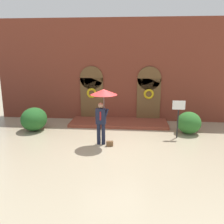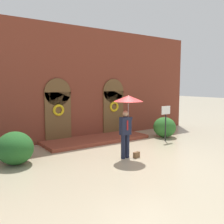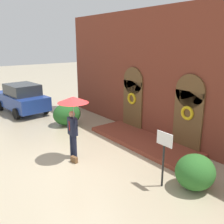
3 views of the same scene
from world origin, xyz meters
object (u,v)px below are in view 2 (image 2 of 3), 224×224
(person_with_umbrella, at_px, (128,108))
(shrub_right, at_px, (164,127))
(handbag, at_px, (136,155))
(sign_post, at_px, (166,117))
(shrub_left, at_px, (15,148))

(person_with_umbrella, distance_m, shrub_right, 4.52)
(handbag, relative_size, sign_post, 0.16)
(person_with_umbrella, height_order, shrub_right, person_with_umbrella)
(handbag, bearing_deg, shrub_left, 144.51)
(handbag, distance_m, shrub_right, 4.16)
(sign_post, bearing_deg, handbag, -155.46)
(handbag, relative_size, shrub_left, 0.19)
(person_with_umbrella, xyz_separation_m, sign_post, (3.25, 1.15, -0.75))
(sign_post, distance_m, shrub_right, 1.13)
(handbag, height_order, sign_post, sign_post)
(person_with_umbrella, xyz_separation_m, handbag, (0.29, -0.20, -1.80))
(handbag, bearing_deg, person_with_umbrella, 134.41)
(shrub_left, distance_m, shrub_right, 7.58)
(sign_post, distance_m, shrub_left, 6.97)
(shrub_left, xyz_separation_m, shrub_right, (7.58, 0.22, -0.04))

